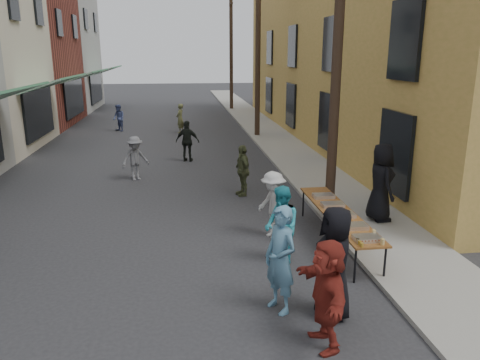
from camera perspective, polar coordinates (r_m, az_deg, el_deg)
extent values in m
plane|color=#28282B|center=(9.59, -8.92, -10.81)|extent=(120.00, 120.00, 0.00)
cube|color=gray|center=(24.43, 3.72, 5.46)|extent=(2.20, 60.00, 0.10)
cube|color=gray|center=(39.02, -23.54, 14.48)|extent=(8.00, 8.00, 9.00)
cube|color=#A5883A|center=(25.06, 18.82, 16.33)|extent=(10.00, 28.00, 10.00)
cylinder|color=#2D2116|center=(12.28, 11.86, 16.42)|extent=(0.26, 0.26, 9.00)
cylinder|color=#2D2116|center=(23.95, 2.20, 15.98)|extent=(0.26, 0.26, 9.00)
cylinder|color=#2D2116|center=(35.84, -1.08, 15.73)|extent=(0.26, 0.26, 9.00)
cube|color=brown|center=(10.69, 11.87, -3.93)|extent=(0.70, 4.00, 0.04)
cylinder|color=black|center=(9.11, 13.86, -10.08)|extent=(0.04, 0.04, 0.71)
cylinder|color=black|center=(9.32, 17.24, -9.72)|extent=(0.04, 0.04, 0.71)
cylinder|color=black|center=(12.43, 7.71, -2.83)|extent=(0.04, 0.04, 0.71)
cylinder|color=black|center=(12.59, 10.27, -2.71)|extent=(0.04, 0.04, 0.71)
cube|color=maroon|center=(9.23, 15.21, -6.87)|extent=(0.50, 0.33, 0.08)
cube|color=#B2B2B7|center=(9.79, 13.78, -5.48)|extent=(0.50, 0.33, 0.08)
cube|color=tan|center=(10.41, 12.42, -4.15)|extent=(0.50, 0.33, 0.08)
cube|color=#B2B2B7|center=(11.03, 11.22, -2.96)|extent=(0.50, 0.33, 0.08)
cube|color=tan|center=(11.67, 10.14, -1.91)|extent=(0.50, 0.33, 0.08)
cylinder|color=#A57F26|center=(8.90, 14.62, -7.68)|extent=(0.07, 0.07, 0.08)
cylinder|color=#A57F26|center=(8.98, 14.39, -7.44)|extent=(0.07, 0.07, 0.08)
cylinder|color=#A57F26|center=(9.07, 14.16, -7.20)|extent=(0.07, 0.07, 0.08)
cylinder|color=tan|center=(9.09, 16.99, -7.22)|extent=(0.08, 0.08, 0.12)
imported|color=black|center=(7.74, 11.42, -9.84)|extent=(0.63, 0.93, 1.87)
imported|color=teal|center=(7.78, 4.95, -9.65)|extent=(0.70, 0.79, 1.83)
imported|color=teal|center=(9.51, 5.09, -5.56)|extent=(0.76, 0.90, 1.62)
imported|color=silver|center=(10.83, 4.04, -3.04)|extent=(0.96, 1.17, 1.58)
imported|color=#4D5431|center=(14.04, 0.30, 1.18)|extent=(0.59, 0.97, 1.54)
imported|color=maroon|center=(7.02, 10.53, -13.50)|extent=(0.57, 1.57, 1.67)
imported|color=black|center=(12.11, 16.79, -0.28)|extent=(0.64, 0.97, 1.95)
imported|color=slate|center=(16.16, -12.65, 2.59)|extent=(1.11, 0.97, 1.50)
imported|color=black|center=(18.64, -6.42, 4.72)|extent=(1.03, 0.67, 1.62)
imported|color=brown|center=(25.54, -7.31, 7.46)|extent=(0.58, 0.67, 1.57)
imported|color=#445184|center=(26.71, -14.56, 7.32)|extent=(0.87, 0.90, 1.46)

